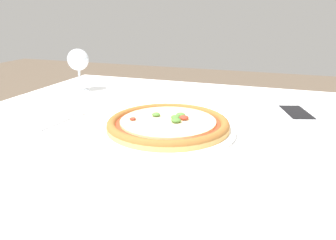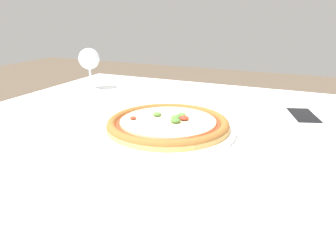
# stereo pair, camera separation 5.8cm
# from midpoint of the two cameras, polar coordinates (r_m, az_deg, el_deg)

# --- Properties ---
(dining_table) EXTENTS (1.14, 1.18, 0.71)m
(dining_table) POSITION_cam_midpoint_polar(r_m,az_deg,el_deg) (0.83, -4.86, -7.27)
(dining_table) COLOR #997047
(dining_table) RESTS_ON ground_plane
(pizza_plate) EXTENTS (0.33, 0.33, 0.04)m
(pizza_plate) POSITION_cam_midpoint_polar(r_m,az_deg,el_deg) (0.79, -2.08, -0.91)
(pizza_plate) COLOR white
(pizza_plate) RESTS_ON dining_table
(fork) EXTENTS (0.04, 0.17, 0.00)m
(fork) POSITION_cam_midpoint_polar(r_m,az_deg,el_deg) (0.93, -19.21, 0.02)
(fork) COLOR silver
(fork) RESTS_ON dining_table
(wine_glass_far_left) EXTENTS (0.08, 0.08, 0.15)m
(wine_glass_far_left) POSITION_cam_midpoint_polar(r_m,az_deg,el_deg) (1.23, -16.71, 9.82)
(wine_glass_far_left) COLOR silver
(wine_glass_far_left) RESTS_ON dining_table
(cell_phone) EXTENTS (0.11, 0.16, 0.01)m
(cell_phone) POSITION_cam_midpoint_polar(r_m,az_deg,el_deg) (0.98, 19.86, 1.02)
(cell_phone) COLOR white
(cell_phone) RESTS_ON dining_table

